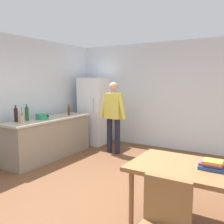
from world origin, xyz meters
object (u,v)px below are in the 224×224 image
object	(u,v)px
dining_table	(192,173)
utensil_jar	(22,119)
cooking_pot	(42,116)
bottle_beer_brown	(69,111)
refrigerator	(94,111)
bottle_wine_dark	(16,115)
bottle_wine_green	(27,114)
person	(113,113)
book_stack	(212,165)

from	to	relation	value
dining_table	utensil_jar	world-z (taller)	utensil_jar
cooking_pot	bottle_beer_brown	size ratio (longest dim) A/B	1.54
refrigerator	bottle_wine_dark	size ratio (longest dim) A/B	5.29
bottle_wine_green	bottle_wine_dark	world-z (taller)	same
cooking_pot	refrigerator	bearing A→B (deg)	85.89
refrigerator	bottle_wine_green	bearing A→B (deg)	-96.70
cooking_pot	bottle_beer_brown	xyz separation A→B (m)	(0.07, 0.79, 0.05)
cooking_pot	bottle_beer_brown	distance (m)	0.80
dining_table	bottle_wine_dark	world-z (taller)	bottle_wine_dark
refrigerator	person	bearing A→B (deg)	-30.23
dining_table	person	bearing A→B (deg)	137.59
person	bottle_wine_dark	size ratio (longest dim) A/B	5.00
refrigerator	bottle_wine_green	xyz separation A→B (m)	(-0.24, -2.08, 0.15)
dining_table	cooking_pot	distance (m)	3.56
dining_table	bottle_wine_dark	size ratio (longest dim) A/B	4.12
person	bottle_beer_brown	xyz separation A→B (m)	(-1.01, -0.42, 0.03)
bottle_wine_green	bottle_beer_brown	world-z (taller)	bottle_wine_green
refrigerator	bottle_wine_green	size ratio (longest dim) A/B	5.29
refrigerator	bottle_beer_brown	world-z (taller)	refrigerator
dining_table	cooking_pot	world-z (taller)	cooking_pot
utensil_jar	book_stack	world-z (taller)	utensil_jar
person	utensil_jar	size ratio (longest dim) A/B	5.31
cooking_pot	bottle_wine_green	xyz separation A→B (m)	(-0.12, -0.31, 0.09)
bottle_wine_dark	person	bearing A→B (deg)	53.86
person	bottle_wine_green	xyz separation A→B (m)	(-1.19, -1.52, 0.07)
person	cooking_pot	distance (m)	1.62
person	bottle_wine_dark	xyz separation A→B (m)	(-1.27, -1.74, 0.07)
refrigerator	book_stack	xyz separation A→B (m)	(3.51, -2.68, -0.10)
dining_table	utensil_jar	distance (m)	3.45
dining_table	book_stack	world-z (taller)	book_stack
refrigerator	bottle_wine_dark	xyz separation A→B (m)	(-0.32, -2.29, 0.15)
dining_table	book_stack	size ratio (longest dim) A/B	5.21
bottle_wine_dark	utensil_jar	bearing A→B (deg)	-7.70
bottle_wine_green	book_stack	xyz separation A→B (m)	(3.75, -0.60, -0.25)
bottle_beer_brown	book_stack	bearing A→B (deg)	-25.54
utensil_jar	bottle_wine_green	distance (m)	0.28
cooking_pot	book_stack	size ratio (longest dim) A/B	1.49
dining_table	bottle_wine_green	bearing A→B (deg)	170.02
refrigerator	dining_table	distance (m)	4.27
person	dining_table	world-z (taller)	person
bottle_wine_green	bottle_wine_dark	size ratio (longest dim) A/B	1.00
cooking_pot	utensil_jar	size ratio (longest dim) A/B	1.25
dining_table	bottle_wine_green	size ratio (longest dim) A/B	4.12
bottle_wine_green	bottle_beer_brown	size ratio (longest dim) A/B	1.31
utensil_jar	bottle_wine_dark	size ratio (longest dim) A/B	0.94
person	bottle_wine_green	bearing A→B (deg)	-128.10
utensil_jar	bottle_wine_dark	xyz separation A→B (m)	(-0.20, 0.03, 0.07)
bottle_beer_brown	book_stack	xyz separation A→B (m)	(3.57, -1.71, -0.21)
person	refrigerator	bearing A→B (deg)	149.77
refrigerator	bottle_beer_brown	size ratio (longest dim) A/B	6.92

